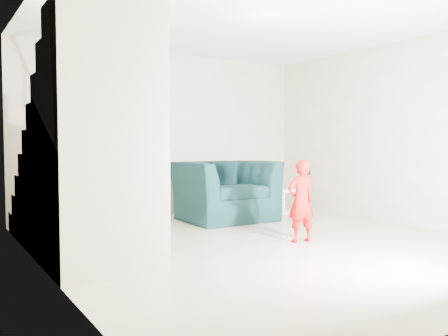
{
  "coord_description": "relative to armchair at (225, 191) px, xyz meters",
  "views": [
    {
      "loc": [
        -3.4,
        -4.48,
        1.2
      ],
      "look_at": [
        0.15,
        1.2,
        0.85
      ],
      "focal_mm": 38.0,
      "sensor_mm": 36.0,
      "label": 1
    }
  ],
  "objects": [
    {
      "name": "floor",
      "position": [
        -0.53,
        -1.79,
        -0.46
      ],
      "size": [
        5.5,
        5.5,
        0.0
      ],
      "primitive_type": "plane",
      "color": "tan",
      "rests_on": "ground"
    },
    {
      "name": "ceiling",
      "position": [
        -0.53,
        -1.79,
        2.24
      ],
      "size": [
        5.5,
        5.5,
        0.0
      ],
      "primitive_type": "plane",
      "rotation": [
        3.14,
        0.0,
        0.0
      ],
      "color": "silver",
      "rests_on": "back_wall"
    },
    {
      "name": "back_wall",
      "position": [
        -0.53,
        0.96,
        0.89
      ],
      "size": [
        5.0,
        0.0,
        5.0
      ],
      "primitive_type": "plane",
      "rotation": [
        1.57,
        0.0,
        0.0
      ],
      "color": "#A69887",
      "rests_on": "floor"
    },
    {
      "name": "left_wall",
      "position": [
        -3.03,
        -1.79,
        0.89
      ],
      "size": [
        0.0,
        5.5,
        5.5
      ],
      "primitive_type": "plane",
      "rotation": [
        1.57,
        0.0,
        1.57
      ],
      "color": "#A69887",
      "rests_on": "floor"
    },
    {
      "name": "right_wall",
      "position": [
        1.97,
        -1.79,
        0.89
      ],
      "size": [
        0.0,
        5.5,
        5.5
      ],
      "primitive_type": "plane",
      "rotation": [
        1.57,
        0.0,
        -1.57
      ],
      "color": "#A69887",
      "rests_on": "floor"
    },
    {
      "name": "armchair",
      "position": [
        0.0,
        0.0,
        0.0
      ],
      "size": [
        1.42,
        1.24,
        0.92
      ],
      "primitive_type": "imported",
      "rotation": [
        0.0,
        0.0,
        -0.0
      ],
      "color": "black",
      "rests_on": "floor"
    },
    {
      "name": "toddler",
      "position": [
        -0.11,
        -1.93,
        0.04
      ],
      "size": [
        0.39,
        0.29,
        1.0
      ],
      "primitive_type": "imported",
      "rotation": [
        0.0,
        0.0,
        3.0
      ],
      "color": "#A81005",
      "rests_on": "floor"
    },
    {
      "name": "side_table",
      "position": [
        1.24,
        0.06,
        -0.18
      ],
      "size": [
        0.41,
        0.41,
        0.41
      ],
      "color": "white",
      "rests_on": "floor"
    },
    {
      "name": "staircase",
      "position": [
        -2.53,
        -1.24,
        0.49
      ],
      "size": [
        1.02,
        3.03,
        3.62
      ],
      "color": "#ADA089",
      "rests_on": "floor"
    },
    {
      "name": "cushion",
      "position": [
        0.11,
        0.27,
        0.24
      ],
      "size": [
        0.41,
        0.2,
        0.41
      ],
      "primitive_type": "cube",
      "rotation": [
        0.21,
        0.0,
        0.0
      ],
      "color": "black",
      "rests_on": "armchair"
    },
    {
      "name": "throw",
      "position": [
        -0.58,
        -0.09,
        0.12
      ],
      "size": [
        0.06,
        0.56,
        0.63
      ],
      "primitive_type": "cube",
      "color": "black",
      "rests_on": "armchair"
    },
    {
      "name": "phone",
      "position": [
        -0.03,
        -1.96,
        0.41
      ],
      "size": [
        0.02,
        0.05,
        0.1
      ],
      "primitive_type": "cube",
      "rotation": [
        0.0,
        0.0,
        -0.03
      ],
      "color": "black",
      "rests_on": "toddler"
    }
  ]
}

